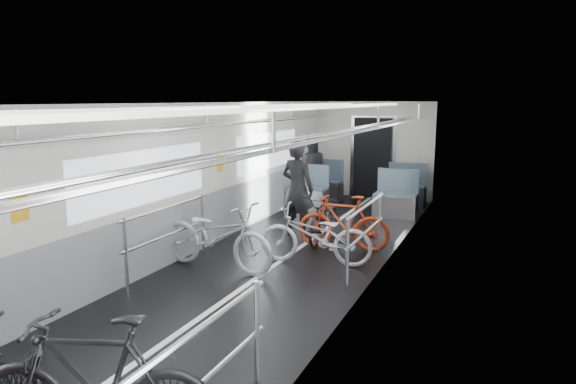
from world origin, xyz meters
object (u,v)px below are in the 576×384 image
object	(u,v)px
person_seated	(311,170)
bike_left_far	(217,236)
bike_right_mid	(315,235)
bike_right_far	(343,222)
person_standing	(298,189)
bike_aisle	(325,217)

from	to	relation	value
person_seated	bike_left_far	bearing A→B (deg)	77.73
bike_right_mid	bike_right_far	distance (m)	0.92
person_seated	person_standing	bearing A→B (deg)	88.98
bike_left_far	bike_right_far	size ratio (longest dim) A/B	1.25
person_standing	bike_right_far	bearing A→B (deg)	162.31
bike_left_far	bike_right_far	distance (m)	2.19
bike_aisle	person_seated	size ratio (longest dim) A/B	0.98
person_standing	person_seated	distance (m)	2.84
bike_left_far	bike_right_mid	world-z (taller)	bike_left_far
bike_left_far	bike_aisle	xyz separation A→B (m)	(0.95, 2.09, -0.08)
person_seated	bike_right_far	bearing A→B (deg)	102.14
bike_aisle	person_seated	xyz separation A→B (m)	(-1.34, 2.83, 0.40)
bike_right_mid	bike_right_far	size ratio (longest dim) A/B	1.12
bike_aisle	person_seated	world-z (taller)	person_seated
bike_right_mid	bike_left_far	bearing A→B (deg)	-66.71
bike_left_far	bike_aisle	distance (m)	2.30
bike_right_mid	person_seated	world-z (taller)	person_seated
bike_left_far	bike_right_mid	distance (m)	1.46
bike_right_far	person_seated	world-z (taller)	person_seated
bike_right_far	person_standing	world-z (taller)	person_standing
bike_right_mid	bike_right_far	xyz separation A→B (m)	(0.16, 0.91, 0.01)
bike_left_far	person_seated	distance (m)	4.95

